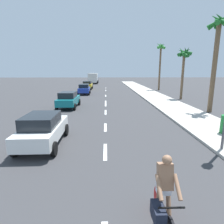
{
  "coord_description": "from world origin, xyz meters",
  "views": [
    {
      "loc": [
        0.06,
        1.66,
        3.63
      ],
      "look_at": [
        0.41,
        13.09,
        1.1
      ],
      "focal_mm": 30.37,
      "sensor_mm": 36.0,
      "label": 1
    }
  ],
  "objects_px": {
    "parked_car_white": "(43,129)",
    "delivery_truck": "(93,78)",
    "parked_car_teal": "(68,99)",
    "palm_tree_distant": "(161,53)",
    "parked_car_blue": "(84,89)",
    "parked_car_yellow": "(87,85)",
    "palm_tree_far": "(184,57)",
    "cyclist": "(163,197)",
    "palm_tree_mid": "(217,40)"
  },
  "relations": [
    {
      "from": "parked_car_white",
      "to": "parked_car_blue",
      "type": "xyz_separation_m",
      "value": [
        -0.25,
        20.21,
        -0.0
      ]
    },
    {
      "from": "parked_car_blue",
      "to": "parked_car_white",
      "type": "bearing_deg",
      "value": -91.11
    },
    {
      "from": "parked_car_yellow",
      "to": "palm_tree_mid",
      "type": "height_order",
      "value": "palm_tree_mid"
    },
    {
      "from": "cyclist",
      "to": "palm_tree_distant",
      "type": "bearing_deg",
      "value": -104.65
    },
    {
      "from": "palm_tree_distant",
      "to": "parked_car_blue",
      "type": "bearing_deg",
      "value": -156.4
    },
    {
      "from": "cyclist",
      "to": "parked_car_yellow",
      "type": "bearing_deg",
      "value": -81.07
    },
    {
      "from": "cyclist",
      "to": "parked_car_white",
      "type": "height_order",
      "value": "cyclist"
    },
    {
      "from": "palm_tree_far",
      "to": "palm_tree_distant",
      "type": "height_order",
      "value": "palm_tree_distant"
    },
    {
      "from": "cyclist",
      "to": "delivery_truck",
      "type": "relative_size",
      "value": 0.29
    },
    {
      "from": "cyclist",
      "to": "parked_car_blue",
      "type": "height_order",
      "value": "cyclist"
    },
    {
      "from": "parked_car_white",
      "to": "parked_car_teal",
      "type": "relative_size",
      "value": 1.0
    },
    {
      "from": "parked_car_teal",
      "to": "palm_tree_far",
      "type": "xyz_separation_m",
      "value": [
        13.26,
        5.15,
        4.37
      ]
    },
    {
      "from": "cyclist",
      "to": "palm_tree_distant",
      "type": "distance_m",
      "value": 32.83
    },
    {
      "from": "parked_car_white",
      "to": "delivery_truck",
      "type": "height_order",
      "value": "delivery_truck"
    },
    {
      "from": "parked_car_teal",
      "to": "parked_car_yellow",
      "type": "bearing_deg",
      "value": 90.83
    },
    {
      "from": "parked_car_blue",
      "to": "parked_car_yellow",
      "type": "relative_size",
      "value": 0.97
    },
    {
      "from": "parked_car_teal",
      "to": "parked_car_yellow",
      "type": "distance_m",
      "value": 18.46
    },
    {
      "from": "delivery_truck",
      "to": "palm_tree_far",
      "type": "height_order",
      "value": "palm_tree_far"
    },
    {
      "from": "parked_car_teal",
      "to": "palm_tree_far",
      "type": "bearing_deg",
      "value": 22.43
    },
    {
      "from": "parked_car_white",
      "to": "palm_tree_far",
      "type": "xyz_separation_m",
      "value": [
        12.65,
        14.75,
        4.37
      ]
    },
    {
      "from": "cyclist",
      "to": "parked_car_teal",
      "type": "xyz_separation_m",
      "value": [
        -4.99,
        14.83,
        0.01
      ]
    },
    {
      "from": "cyclist",
      "to": "parked_car_blue",
      "type": "bearing_deg",
      "value": -79.09
    },
    {
      "from": "parked_car_teal",
      "to": "parked_car_yellow",
      "type": "height_order",
      "value": "same"
    },
    {
      "from": "parked_car_yellow",
      "to": "palm_tree_mid",
      "type": "bearing_deg",
      "value": -57.81
    },
    {
      "from": "cyclist",
      "to": "parked_car_yellow",
      "type": "distance_m",
      "value": 33.64
    },
    {
      "from": "palm_tree_distant",
      "to": "cyclist",
      "type": "bearing_deg",
      "value": -105.24
    },
    {
      "from": "delivery_truck",
      "to": "palm_tree_mid",
      "type": "xyz_separation_m",
      "value": [
        12.71,
        -36.98,
        4.52
      ]
    },
    {
      "from": "parked_car_white",
      "to": "parked_car_yellow",
      "type": "height_order",
      "value": "same"
    },
    {
      "from": "parked_car_blue",
      "to": "delivery_truck",
      "type": "bearing_deg",
      "value": 88.65
    },
    {
      "from": "delivery_truck",
      "to": "cyclist",
      "type": "bearing_deg",
      "value": -84.07
    },
    {
      "from": "parked_car_yellow",
      "to": "parked_car_white",
      "type": "bearing_deg",
      "value": -88.24
    },
    {
      "from": "parked_car_teal",
      "to": "palm_tree_mid",
      "type": "xyz_separation_m",
      "value": [
        12.88,
        -2.43,
        5.19
      ]
    },
    {
      "from": "delivery_truck",
      "to": "palm_tree_mid",
      "type": "bearing_deg",
      "value": -70.68
    },
    {
      "from": "parked_car_white",
      "to": "palm_tree_mid",
      "type": "distance_m",
      "value": 15.13
    },
    {
      "from": "delivery_truck",
      "to": "palm_tree_distant",
      "type": "relative_size",
      "value": 0.73
    },
    {
      "from": "parked_car_yellow",
      "to": "palm_tree_far",
      "type": "xyz_separation_m",
      "value": [
        13.14,
        -13.3,
        4.37
      ]
    },
    {
      "from": "delivery_truck",
      "to": "parked_car_white",
      "type": "bearing_deg",
      "value": -89.08
    },
    {
      "from": "parked_car_yellow",
      "to": "delivery_truck",
      "type": "relative_size",
      "value": 0.64
    },
    {
      "from": "parked_car_yellow",
      "to": "palm_tree_distant",
      "type": "distance_m",
      "value": 14.71
    },
    {
      "from": "parked_car_teal",
      "to": "palm_tree_distant",
      "type": "height_order",
      "value": "palm_tree_distant"
    },
    {
      "from": "palm_tree_mid",
      "to": "palm_tree_far",
      "type": "bearing_deg",
      "value": 87.14
    },
    {
      "from": "parked_car_teal",
      "to": "parked_car_blue",
      "type": "bearing_deg",
      "value": 89.25
    },
    {
      "from": "palm_tree_distant",
      "to": "parked_car_white",
      "type": "bearing_deg",
      "value": -116.41
    },
    {
      "from": "parked_car_white",
      "to": "delivery_truck",
      "type": "bearing_deg",
      "value": 89.86
    },
    {
      "from": "parked_car_teal",
      "to": "delivery_truck",
      "type": "xyz_separation_m",
      "value": [
        0.17,
        34.55,
        0.67
      ]
    },
    {
      "from": "parked_car_teal",
      "to": "palm_tree_mid",
      "type": "relative_size",
      "value": 0.48
    },
    {
      "from": "cyclist",
      "to": "palm_tree_distant",
      "type": "xyz_separation_m",
      "value": [
        8.5,
        31.18,
        5.77
      ]
    },
    {
      "from": "delivery_truck",
      "to": "palm_tree_distant",
      "type": "bearing_deg",
      "value": -53.44
    },
    {
      "from": "parked_car_teal",
      "to": "palm_tree_far",
      "type": "height_order",
      "value": "palm_tree_far"
    },
    {
      "from": "parked_car_white",
      "to": "delivery_truck",
      "type": "distance_m",
      "value": 44.15
    }
  ]
}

